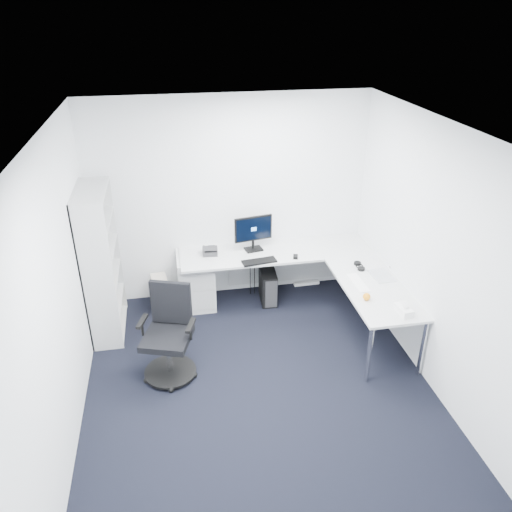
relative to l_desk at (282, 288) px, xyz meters
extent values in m
plane|color=black|center=(-0.55, -1.40, -0.37)|extent=(4.20, 4.20, 0.00)
plane|color=white|center=(-0.55, -1.40, 2.33)|extent=(4.20, 4.20, 0.00)
cube|color=white|center=(-0.55, 0.70, 0.98)|extent=(3.60, 0.02, 2.70)
cube|color=white|center=(-0.55, -3.50, 0.98)|extent=(3.60, 0.02, 2.70)
cube|color=white|center=(-2.35, -1.40, 0.98)|extent=(0.02, 4.20, 2.70)
cube|color=white|center=(1.25, -1.40, 0.98)|extent=(0.02, 4.20, 2.70)
cube|color=silver|center=(-1.07, 0.43, -0.01)|extent=(0.47, 0.58, 0.72)
cube|color=black|center=(-0.11, 0.34, -0.15)|extent=(0.23, 0.47, 0.44)
cube|color=beige|center=(-1.54, 0.41, -0.16)|extent=(0.25, 0.46, 0.42)
cube|color=white|center=(0.53, 0.64, -0.35)|extent=(0.37, 0.07, 0.04)
cube|color=black|center=(-0.28, 0.08, 0.38)|extent=(0.45, 0.21, 0.02)
cube|color=black|center=(0.20, 0.11, 0.38)|extent=(0.08, 0.11, 0.03)
cube|color=white|center=(0.75, -0.65, 0.37)|extent=(0.13, 0.43, 0.01)
sphere|color=orange|center=(0.71, -1.00, 0.41)|extent=(0.08, 0.08, 0.08)
cube|color=white|center=(1.00, -1.32, 0.41)|extent=(0.14, 0.23, 0.08)
camera|label=1|loc=(-1.32, -5.35, 3.30)|focal=35.00mm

